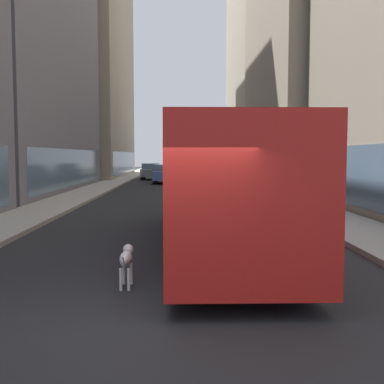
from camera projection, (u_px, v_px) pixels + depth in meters
ground_plane at (179, 182)px, 42.04m from camera, size 120.00×120.00×0.00m
sidewalk_left at (114, 182)px, 41.89m from camera, size 2.40×110.00×0.15m
sidewalk_right at (242, 182)px, 42.17m from camera, size 2.40×110.00×0.15m
building_left_far at (72, 36)px, 52.74m from camera, size 11.51×22.09×31.41m
transit_bus at (220, 179)px, 12.29m from camera, size 2.78×11.53×3.05m
car_blue_hatchback at (165, 174)px, 40.90m from camera, size 1.87×4.64×1.62m
car_white_van at (191, 172)px, 44.31m from camera, size 1.84×4.25×1.62m
car_grey_wagon at (151, 171)px, 47.24m from camera, size 1.82×3.96×1.62m
car_yellow_taxi at (203, 189)px, 21.83m from camera, size 1.89×4.57×1.62m
dalmatian_dog at (126, 259)px, 8.59m from camera, size 0.22×0.96×0.72m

